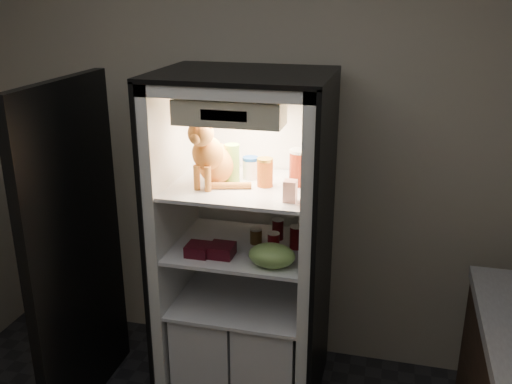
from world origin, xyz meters
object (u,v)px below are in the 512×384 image
at_px(tabby_cat, 212,157).
at_px(grape_bag, 272,256).
at_px(refrigerator, 246,264).
at_px(condiment_jar, 256,236).
at_px(soda_can_b, 296,237).
at_px(parmesan_shaker, 232,163).
at_px(berry_box_right, 222,250).
at_px(mayo_tub, 251,168).
at_px(soda_can_a, 278,229).
at_px(pepper_jar, 300,167).
at_px(salsa_jar, 265,172).
at_px(cream_carton, 290,191).
at_px(soda_can_c, 274,243).
at_px(berry_box_left, 198,250).

bearing_deg(tabby_cat, grape_bag, -16.46).
height_order(refrigerator, condiment_jar, refrigerator).
bearing_deg(soda_can_b, parmesan_shaker, 179.97).
distance_m(tabby_cat, berry_box_right, 0.49).
xyz_separation_m(mayo_tub, soda_can_a, (0.15, 0.02, -0.35)).
bearing_deg(mayo_tub, condiment_jar, -55.35).
bearing_deg(pepper_jar, grape_bag, -106.34).
distance_m(tabby_cat, soda_can_a, 0.57).
distance_m(tabby_cat, mayo_tub, 0.24).
height_order(salsa_jar, berry_box_right, salsa_jar).
height_order(salsa_jar, soda_can_a, salsa_jar).
height_order(refrigerator, mayo_tub, refrigerator).
distance_m(mayo_tub, soda_can_b, 0.45).
xyz_separation_m(soda_can_b, grape_bag, (-0.08, -0.24, -0.00)).
distance_m(cream_carton, soda_can_a, 0.48).
height_order(cream_carton, berry_box_right, cream_carton).
height_order(soda_can_c, grape_bag, grape_bag).
relative_size(soda_can_a, berry_box_right, 0.93).
xyz_separation_m(parmesan_shaker, berry_box_right, (-0.01, -0.19, -0.42)).
bearing_deg(refrigerator, salsa_jar, -24.59).
height_order(tabby_cat, berry_box_right, tabby_cat).
distance_m(refrigerator, berry_box_left, 0.35).
xyz_separation_m(mayo_tub, cream_carton, (0.28, -0.29, -0.01)).
height_order(refrigerator, berry_box_right, refrigerator).
xyz_separation_m(tabby_cat, soda_can_c, (0.34, -0.03, -0.44)).
relative_size(cream_carton, berry_box_left, 0.88).
xyz_separation_m(soda_can_b, condiment_jar, (-0.22, 0.01, -0.02)).
distance_m(cream_carton, soda_can_c, 0.38).
bearing_deg(cream_carton, refrigerator, 139.97).
bearing_deg(refrigerator, parmesan_shaker, -155.88).
bearing_deg(soda_can_c, tabby_cat, 174.47).
xyz_separation_m(tabby_cat, grape_bag, (0.36, -0.18, -0.44)).
bearing_deg(refrigerator, pepper_jar, 2.02).
bearing_deg(mayo_tub, parmesan_shaker, -136.27).
relative_size(tabby_cat, condiment_jar, 4.39).
bearing_deg(pepper_jar, soda_can_c, -128.42).
relative_size(soda_can_a, soda_can_c, 1.00).
xyz_separation_m(parmesan_shaker, berry_box_left, (-0.13, -0.21, -0.42)).
relative_size(refrigerator, parmesan_shaker, 9.18).
bearing_deg(berry_box_left, soda_can_a, 39.80).
bearing_deg(condiment_jar, berry_box_right, -124.36).
xyz_separation_m(cream_carton, grape_bag, (-0.08, -0.02, -0.34)).
distance_m(mayo_tub, grape_bag, 0.51).
relative_size(soda_can_b, berry_box_right, 1.00).
distance_m(soda_can_c, berry_box_left, 0.40).
xyz_separation_m(soda_can_a, condiment_jar, (-0.10, -0.09, -0.01)).
bearing_deg(soda_can_a, soda_can_b, -37.56).
relative_size(tabby_cat, berry_box_left, 3.32).
bearing_deg(soda_can_c, parmesan_shaker, 159.02).
bearing_deg(parmesan_shaker, soda_can_a, 21.68).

